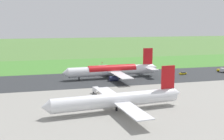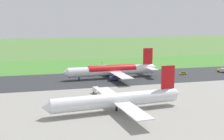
# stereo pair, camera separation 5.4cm
# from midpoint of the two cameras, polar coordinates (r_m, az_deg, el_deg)

# --- Properties ---
(ground_plane) EXTENTS (800.00, 800.00, 0.00)m
(ground_plane) POSITION_cam_midpoint_polar(r_m,az_deg,el_deg) (153.40, 0.65, -1.63)
(ground_plane) COLOR #547F3D
(runway_asphalt) EXTENTS (600.00, 40.83, 0.06)m
(runway_asphalt) POSITION_cam_midpoint_polar(r_m,az_deg,el_deg) (153.40, 0.65, -1.62)
(runway_asphalt) COLOR #2D3033
(runway_asphalt) RESTS_ON ground
(apron_concrete) EXTENTS (440.00, 110.00, 0.05)m
(apron_concrete) POSITION_cam_midpoint_polar(r_m,az_deg,el_deg) (95.68, 10.73, -8.84)
(apron_concrete) COLOR gray
(apron_concrete) RESTS_ON ground
(grass_verge_foreground) EXTENTS (600.00, 80.00, 0.04)m
(grass_verge_foreground) POSITION_cam_midpoint_polar(r_m,az_deg,el_deg) (196.11, -2.75, 0.86)
(grass_verge_foreground) COLOR #478534
(grass_verge_foreground) RESTS_ON ground
(airliner_main) EXTENTS (54.12, 44.26, 15.88)m
(airliner_main) POSITION_cam_midpoint_polar(r_m,az_deg,el_deg) (152.27, 0.15, -0.05)
(airliner_main) COLOR white
(airliner_main) RESTS_ON ground
(airliner_parked_mid) EXTENTS (50.71, 41.54, 14.79)m
(airliner_parked_mid) POSITION_cam_midpoint_polar(r_m,az_deg,el_deg) (96.27, 1.12, -6.05)
(airliner_parked_mid) COLOR white
(airliner_parked_mid) RESTS_ON ground
(service_truck_baggage) EXTENTS (3.14, 6.08, 2.65)m
(service_truck_baggage) POSITION_cam_midpoint_polar(r_m,az_deg,el_deg) (119.72, -3.07, -4.21)
(service_truck_baggage) COLOR silver
(service_truck_baggage) RESTS_ON ground
(service_car_followme) EXTENTS (4.49, 2.65, 1.62)m
(service_car_followme) POSITION_cam_midpoint_polar(r_m,az_deg,el_deg) (167.83, 14.23, -0.65)
(service_car_followme) COLOR gold
(service_car_followme) RESTS_ON ground
(service_truck_fuel) EXTENTS (4.45, 6.21, 2.65)m
(service_truck_fuel) POSITION_cam_midpoint_polar(r_m,az_deg,el_deg) (182.62, 21.55, -0.03)
(service_truck_fuel) COLOR gold
(service_truck_fuel) RESTS_ON ground
(no_stopping_sign) EXTENTS (0.60, 0.10, 2.67)m
(no_stopping_sign) POSITION_cam_midpoint_polar(r_m,az_deg,el_deg) (194.01, -2.03, 1.24)
(no_stopping_sign) COLOR slate
(no_stopping_sign) RESTS_ON ground
(traffic_cone_orange) EXTENTS (0.40, 0.40, 0.55)m
(traffic_cone_orange) POSITION_cam_midpoint_polar(r_m,az_deg,el_deg) (194.84, -4.41, 0.86)
(traffic_cone_orange) COLOR orange
(traffic_cone_orange) RESTS_ON ground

